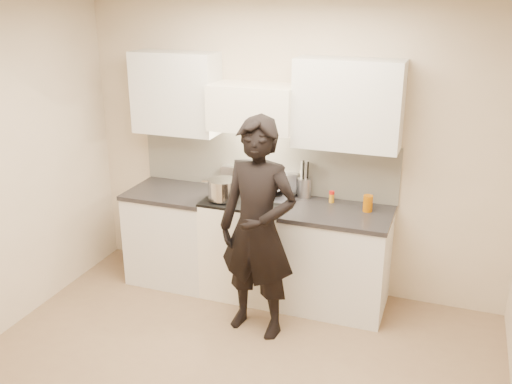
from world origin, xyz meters
TOP-DOWN VIEW (x-y plane):
  - room_shell at (-0.06, 0.37)m, footprint 4.04×3.54m
  - stove at (-0.30, 1.42)m, footprint 0.76×0.65m
  - counter_right at (0.53, 1.43)m, footprint 0.92×0.67m
  - counter_left at (-1.08, 1.43)m, footprint 0.82×0.67m
  - wok at (-0.17, 1.56)m, footprint 0.35×0.44m
  - stock_pot at (-0.50, 1.28)m, footprint 0.38×0.31m
  - utensil_crock at (0.15, 1.67)m, footprint 0.13×0.13m
  - spice_jar at (0.42, 1.62)m, footprint 0.05×0.05m
  - oil_glass at (0.76, 1.51)m, footprint 0.08×0.08m
  - person at (-0.00, 0.82)m, footprint 0.73×0.53m

SIDE VIEW (x-z plane):
  - counter_right at x=0.53m, z-range 0.00..0.92m
  - counter_left at x=-1.08m, z-range 0.00..0.92m
  - stove at x=-0.30m, z-range 0.00..0.95m
  - person at x=0.00m, z-range 0.00..1.84m
  - spice_jar at x=0.42m, z-range 0.92..1.03m
  - oil_glass at x=0.76m, z-range 0.92..1.07m
  - utensil_crock at x=0.15m, z-range 0.85..1.20m
  - stock_pot at x=-0.50m, z-range 0.96..1.14m
  - wok at x=-0.17m, z-range 0.91..1.20m
  - room_shell at x=-0.06m, z-range 0.25..2.95m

